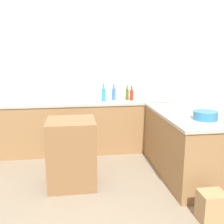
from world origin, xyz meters
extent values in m
plane|color=gray|center=(0.00, 0.00, 0.00)|extent=(14.00, 14.00, 0.00)
cube|color=silver|center=(0.00, 2.25, 1.35)|extent=(8.00, 0.06, 2.70)
cube|color=olive|center=(0.00, 1.91, 0.43)|extent=(3.40, 0.62, 0.87)
cube|color=#ADA89E|center=(0.00, 1.91, 0.89)|extent=(3.43, 0.65, 0.04)
cube|color=olive|center=(1.37, 0.77, 0.43)|extent=(0.66, 1.66, 0.87)
cube|color=#ADA89E|center=(1.37, 0.77, 0.89)|extent=(0.69, 1.69, 0.04)
cube|color=brown|center=(-0.20, 0.66, 0.44)|extent=(0.62, 0.58, 0.89)
cylinder|color=teal|center=(1.48, 0.38, 0.96)|extent=(0.30, 0.30, 0.11)
cylinder|color=#475B1E|center=(0.79, 1.93, 1.00)|extent=(0.06, 0.06, 0.19)
cylinder|color=#475B1E|center=(0.79, 1.93, 1.14)|extent=(0.03, 0.03, 0.07)
cylinder|color=#386BB7|center=(0.55, 1.97, 1.01)|extent=(0.07, 0.07, 0.20)
cylinder|color=#386BB7|center=(0.55, 1.97, 1.15)|extent=(0.03, 0.03, 0.08)
cylinder|color=#338CBF|center=(0.35, 1.83, 1.02)|extent=(0.07, 0.07, 0.22)
cylinder|color=#338CBF|center=(0.35, 1.83, 1.17)|extent=(0.03, 0.03, 0.08)
cylinder|color=red|center=(0.86, 1.90, 1.00)|extent=(0.07, 0.07, 0.18)
cylinder|color=red|center=(0.86, 1.90, 1.12)|extent=(0.03, 0.03, 0.07)
cylinder|color=silver|center=(0.65, 1.96, 0.98)|extent=(0.07, 0.07, 0.14)
cylinder|color=silver|center=(0.65, 1.96, 1.07)|extent=(0.03, 0.03, 0.05)
cube|color=#A88456|center=(1.24, -0.34, 0.16)|extent=(0.26, 0.23, 0.32)
camera|label=1|loc=(-0.12, -2.62, 1.71)|focal=42.00mm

